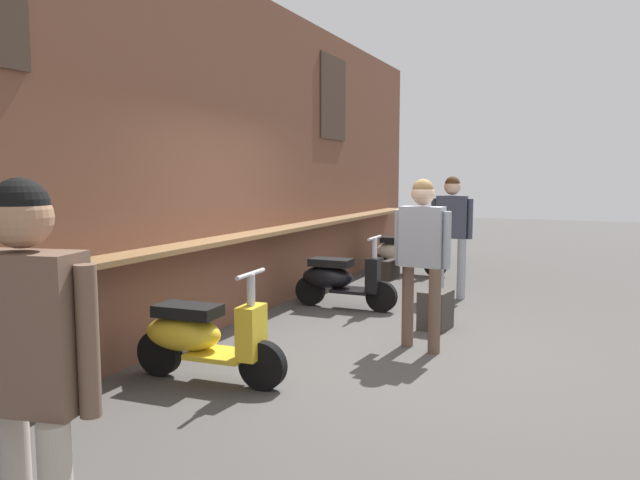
# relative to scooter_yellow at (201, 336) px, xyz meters

# --- Properties ---
(ground_plane) EXTENTS (38.70, 38.70, 0.00)m
(ground_plane) POSITION_rel_scooter_yellow_xyz_m (1.53, -1.08, -0.39)
(ground_plane) COLOR #474442
(market_stall_facade) EXTENTS (13.82, 0.61, 3.93)m
(market_stall_facade) POSITION_rel_scooter_yellow_xyz_m (1.53, 0.94, 1.57)
(market_stall_facade) COLOR brown
(market_stall_facade) RESTS_ON ground_plane
(scooter_yellow) EXTENTS (0.48, 1.40, 0.97)m
(scooter_yellow) POSITION_rel_scooter_yellow_xyz_m (0.00, 0.00, 0.00)
(scooter_yellow) COLOR gold
(scooter_yellow) RESTS_ON ground_plane
(scooter_black) EXTENTS (0.46, 1.40, 0.97)m
(scooter_black) POSITION_rel_scooter_yellow_xyz_m (3.09, 0.00, 0.00)
(scooter_black) COLOR black
(scooter_black) RESTS_ON ground_plane
(scooter_cream) EXTENTS (0.47, 1.40, 0.97)m
(scooter_cream) POSITION_rel_scooter_yellow_xyz_m (6.07, 0.00, 0.00)
(scooter_cream) COLOR beige
(scooter_cream) RESTS_ON ground_plane
(shopper_with_handbag) EXTENTS (0.27, 0.67, 1.71)m
(shopper_with_handbag) POSITION_rel_scooter_yellow_xyz_m (1.68, -1.44, 0.66)
(shopper_with_handbag) COLOR brown
(shopper_with_handbag) RESTS_ON ground_plane
(shopper_browsing) EXTENTS (0.29, 0.58, 1.74)m
(shopper_browsing) POSITION_rel_scooter_yellow_xyz_m (-2.55, -1.04, 0.69)
(shopper_browsing) COLOR #ADA393
(shopper_browsing) RESTS_ON ground_plane
(shopper_passing) EXTENTS (0.25, 0.58, 1.73)m
(shopper_passing) POSITION_rel_scooter_yellow_xyz_m (4.41, -1.18, 0.68)
(shopper_passing) COLOR #999EA8
(shopper_passing) RESTS_ON ground_plane
(merchandise_crate) EXTENTS (0.42, 0.36, 0.44)m
(merchandise_crate) POSITION_rel_scooter_yellow_xyz_m (2.54, -1.41, -0.17)
(merchandise_crate) COLOR #3D3833
(merchandise_crate) RESTS_ON ground_plane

